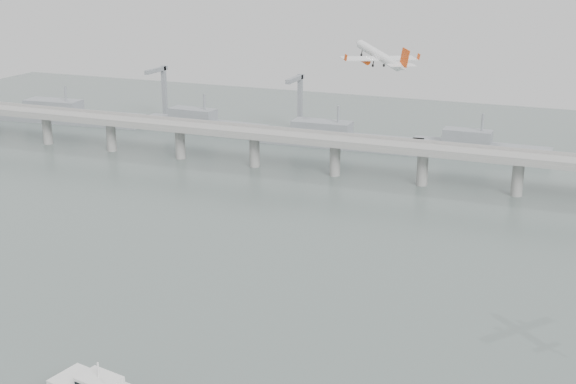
% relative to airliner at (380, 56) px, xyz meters
% --- Properties ---
extents(ground, '(900.00, 900.00, 0.00)m').
position_rel_airliner_xyz_m(ground, '(-26.44, -81.48, -84.62)').
color(ground, '#566360').
rests_on(ground, ground).
extents(bridge, '(800.00, 22.00, 23.90)m').
position_rel_airliner_xyz_m(bridge, '(-27.59, 118.52, -66.97)').
color(bridge, gray).
rests_on(bridge, ground).
extents(distant_fleet, '(453.00, 60.90, 40.00)m').
position_rel_airliner_xyz_m(distant_fleet, '(-181.80, 183.60, -78.40)').
color(distant_fleet, gray).
rests_on(distant_fleet, ground).
extents(airliner, '(30.07, 28.39, 10.12)m').
position_rel_airliner_xyz_m(airliner, '(0.00, 0.00, 0.00)').
color(airliner, white).
rests_on(airliner, ground).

